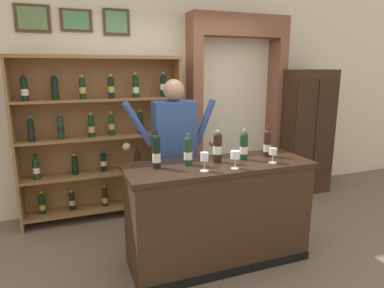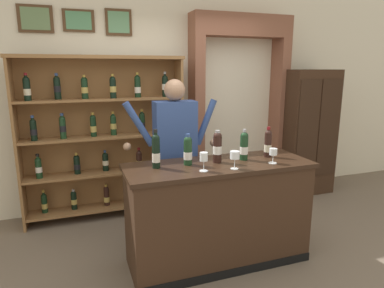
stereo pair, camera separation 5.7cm
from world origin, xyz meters
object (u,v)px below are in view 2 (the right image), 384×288
Objects in this scene: wine_shelf at (103,133)px; wine_glass_left at (273,153)px; side_cabinet at (307,132)px; tasting_counter at (218,213)px; tasting_bottle_grappa at (156,151)px; tasting_bottle_rosso at (188,150)px; tasting_bottle_chianti at (244,146)px; tasting_bottle_vin_santo at (268,143)px; wine_glass_center at (235,156)px; shopkeeper at (175,141)px; tasting_bottle_prosecco at (217,147)px; wine_glass_right at (204,158)px.

wine_shelf is 2.11m from wine_glass_left.
tasting_counter is at bearing -146.55° from side_cabinet.
wine_glass_left is (1.04, -0.22, -0.05)m from tasting_bottle_grappa.
tasting_bottle_chianti is at bearing -1.81° from tasting_bottle_rosso.
tasting_bottle_rosso is 2.03× the size of wine_glass_left.
tasting_bottle_vin_santo is (-1.47, -1.27, 0.21)m from side_cabinet.
wine_glass_center is (0.06, -0.20, 0.61)m from tasting_counter.
tasting_bottle_vin_santo reaches higher than tasting_bottle_chianti.
tasting_counter is 10.89× the size of wine_glass_center.
tasting_bottle_chianti is (0.85, -0.02, -0.02)m from tasting_bottle_grappa.
tasting_bottle_rosso is at bearing -0.11° from tasting_bottle_grappa.
tasting_bottle_rosso is 1.79× the size of wine_glass_center.
tasting_bottle_grappa reaches higher than wine_glass_center.
wine_shelf is 6.95× the size of tasting_bottle_rosso.
tasting_bottle_rosso is 0.43m from wine_glass_center.
wine_shelf reaches higher than side_cabinet.
tasting_bottle_chianti is 0.28m from tasting_bottle_vin_santo.
side_cabinet reaches higher than tasting_bottle_vin_santo.
shopkeeper is 5.02× the size of tasting_bottle_grappa.
tasting_bottle_grappa is 1.07m from wine_glass_left.
tasting_bottle_prosecco is 0.55m from tasting_bottle_vin_santo.
tasting_bottle_vin_santo is 0.81m from wine_glass_right.
tasting_counter is 5.81× the size of tasting_bottle_vin_santo.
wine_glass_center is at bearing -77.31° from tasting_bottle_prosecco.
wine_glass_left is 0.85× the size of wine_glass_right.
tasting_bottle_vin_santo is at bearing 17.24° from wine_glass_right.
wine_glass_center is at bearing -141.99° from side_cabinet.
shopkeeper is 5.79× the size of tasting_bottle_vin_santo.
side_cabinet is 1.95m from tasting_bottle_vin_santo.
tasting_bottle_prosecco is at bearing 102.69° from wine_glass_center.
wine_glass_left is (0.70, -0.80, 0.00)m from shopkeeper.
tasting_bottle_vin_santo reaches higher than wine_glass_center.
wine_glass_left is (1.37, -1.61, 0.02)m from wine_shelf.
wine_glass_left is (0.47, -0.16, 0.59)m from tasting_counter.
tasting_bottle_prosecco reaches higher than wine_glass_center.
tasting_bottle_vin_santo is 0.56m from wine_glass_center.
wine_shelf is 1.52m from tasting_bottle_rosso.
wine_glass_right is at bearing -146.08° from side_cabinet.
tasting_bottle_rosso is 1.73× the size of wine_glass_right.
wine_glass_left reaches higher than tasting_counter.
side_cabinet reaches higher than wine_glass_left.
side_cabinet is 2.35m from shopkeeper.
tasting_bottle_vin_santo is (0.55, 0.07, 0.63)m from tasting_counter.
tasting_bottle_rosso is at bearing 168.02° from tasting_counter.
tasting_bottle_grappa is 1.13m from tasting_bottle_vin_santo.
tasting_bottle_prosecco is 0.31m from wine_glass_right.
side_cabinet reaches higher than wine_glass_center.
tasting_bottle_grappa is at bearing 174.00° from tasting_counter.
tasting_counter is at bearing -70.66° from shopkeeper.
wine_glass_left is at bearing -11.74° from tasting_bottle_grappa.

